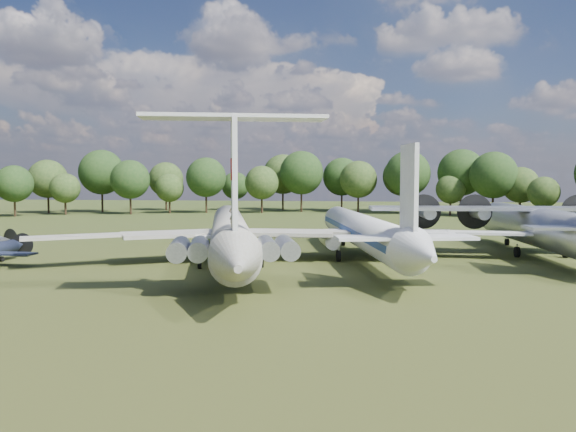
% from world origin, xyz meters
% --- Properties ---
extents(ground, '(300.00, 300.00, 0.00)m').
position_xyz_m(ground, '(0.00, 0.00, 0.00)').
color(ground, '#224316').
rests_on(ground, ground).
extents(il62_airliner, '(52.47, 61.40, 5.21)m').
position_xyz_m(il62_airliner, '(3.34, -2.71, 2.60)').
color(il62_airliner, silver).
rests_on(il62_airliner, ground).
extents(tu104_jet, '(45.78, 55.43, 4.92)m').
position_xyz_m(tu104_jet, '(16.97, 2.54, 2.46)').
color(tu104_jet, silver).
rests_on(tu104_jet, ground).
extents(an12_transport, '(40.83, 44.96, 5.57)m').
position_xyz_m(an12_transport, '(36.79, 7.85, 2.79)').
color(an12_transport, '#A3A6AB').
rests_on(an12_transport, ground).
extents(person_on_il62, '(0.72, 0.50, 1.86)m').
position_xyz_m(person_on_il62, '(6.86, -16.85, 6.14)').
color(person_on_il62, olive).
rests_on(person_on_il62, il62_airliner).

